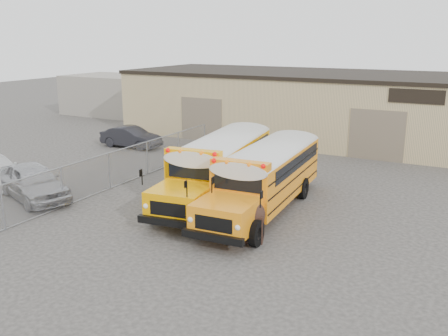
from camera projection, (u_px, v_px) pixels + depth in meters
The scene contains 9 objects.
ground at pixel (181, 232), 18.82m from camera, with size 120.00×120.00×0.00m, color #33312F.
warehouse at pixel (335, 106), 35.21m from camera, with size 30.20×10.20×4.67m.
chainlink_fence at pixel (109, 171), 23.89m from camera, with size 0.07×18.07×1.81m.
distant_building_left at pixel (112, 94), 47.16m from camera, with size 8.00×6.00×3.60m, color gray.
school_bus_left at pixel (257, 138), 27.97m from camera, with size 3.66×9.95×2.84m.
school_bus_right at pixel (304, 146), 26.07m from camera, with size 2.93×9.58×2.77m.
tarp_bundle at pixel (250, 219), 17.98m from camera, with size 1.25×1.19×1.51m.
car_silver at pixel (33, 182), 22.47m from camera, with size 1.93×4.79×1.63m, color #ABABAF.
car_dark at pixel (131, 137), 32.94m from camera, with size 1.46×4.18×1.38m, color black.
Camera 1 is at (9.78, -14.68, 7.18)m, focal length 40.00 mm.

